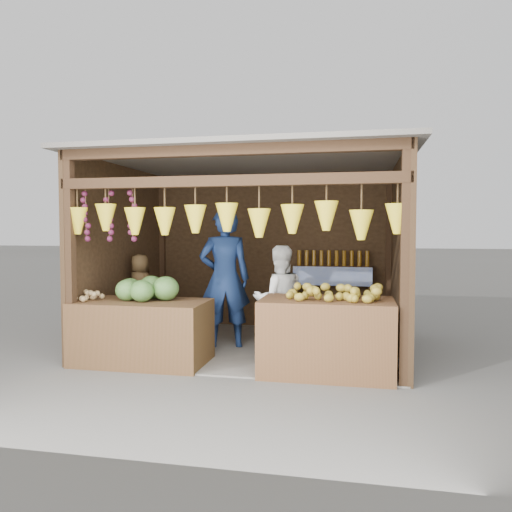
# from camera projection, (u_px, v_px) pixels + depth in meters

# --- Properties ---
(ground) EXTENTS (80.00, 80.00, 0.00)m
(ground) POSITION_uv_depth(u_px,v_px,m) (253.00, 347.00, 7.06)
(ground) COLOR #514F49
(ground) RESTS_ON ground
(stall_structure) EXTENTS (4.30, 3.30, 2.66)m
(stall_structure) POSITION_uv_depth(u_px,v_px,m) (250.00, 229.00, 6.94)
(stall_structure) COLOR slate
(stall_structure) RESTS_ON ground
(back_shelf) EXTENTS (1.25, 0.32, 1.32)m
(back_shelf) POSITION_uv_depth(u_px,v_px,m) (333.00, 278.00, 8.06)
(back_shelf) COLOR #382314
(back_shelf) RESTS_ON ground
(counter_left) EXTENTS (1.62, 0.85, 0.78)m
(counter_left) POSITION_uv_depth(u_px,v_px,m) (142.00, 332.00, 6.18)
(counter_left) COLOR #442F16
(counter_left) RESTS_ON ground
(counter_right) EXTENTS (1.50, 0.85, 0.87)m
(counter_right) POSITION_uv_depth(u_px,v_px,m) (327.00, 337.00, 5.71)
(counter_right) COLOR #54331C
(counter_right) RESTS_ON ground
(stool) EXTENTS (0.33, 0.33, 0.31)m
(stool) POSITION_uv_depth(u_px,v_px,m) (140.00, 331.00, 7.39)
(stool) COLOR black
(stool) RESTS_ON ground
(man_standing) EXTENTS (0.82, 0.66, 1.95)m
(man_standing) POSITION_uv_depth(u_px,v_px,m) (225.00, 278.00, 6.97)
(man_standing) COLOR navy
(man_standing) RESTS_ON ground
(woman_standing) EXTENTS (0.85, 0.76, 1.45)m
(woman_standing) POSITION_uv_depth(u_px,v_px,m) (279.00, 300.00, 6.64)
(woman_standing) COLOR white
(woman_standing) RESTS_ON ground
(vendor_seated) EXTENTS (0.58, 0.51, 0.99)m
(vendor_seated) POSITION_uv_depth(u_px,v_px,m) (140.00, 288.00, 7.36)
(vendor_seated) COLOR #503920
(vendor_seated) RESTS_ON stool
(melon_pile) EXTENTS (1.00, 0.50, 0.32)m
(melon_pile) POSITION_uv_depth(u_px,v_px,m) (144.00, 287.00, 6.23)
(melon_pile) COLOR #194512
(melon_pile) RESTS_ON counter_left
(tanfruit_pile) EXTENTS (0.34, 0.40, 0.13)m
(tanfruit_pile) POSITION_uv_depth(u_px,v_px,m) (89.00, 295.00, 6.20)
(tanfruit_pile) COLOR olive
(tanfruit_pile) RESTS_ON counter_left
(mango_pile) EXTENTS (1.40, 0.64, 0.22)m
(mango_pile) POSITION_uv_depth(u_px,v_px,m) (331.00, 290.00, 5.68)
(mango_pile) COLOR #AB6816
(mango_pile) RESTS_ON counter_right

